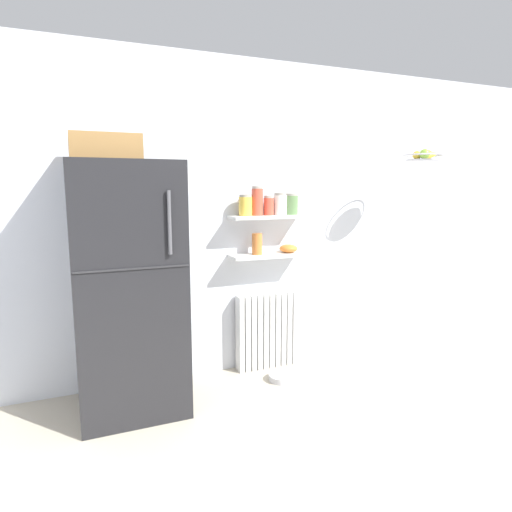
# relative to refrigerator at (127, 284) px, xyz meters

# --- Properties ---
(ground_plane) EXTENTS (7.04, 7.04, 0.00)m
(ground_plane) POSITION_rel_refrigerator_xyz_m (1.19, -1.15, -0.91)
(ground_plane) COLOR #B2A893
(back_wall) EXTENTS (7.04, 0.10, 2.60)m
(back_wall) POSITION_rel_refrigerator_xyz_m (1.19, 0.40, 0.39)
(back_wall) COLOR silver
(back_wall) RESTS_ON ground_plane
(refrigerator) EXTENTS (0.72, 0.73, 1.90)m
(refrigerator) POSITION_rel_refrigerator_xyz_m (0.00, 0.00, 0.00)
(refrigerator) COLOR black
(refrigerator) RESTS_ON ground_plane
(radiator) EXTENTS (0.55, 0.12, 0.66)m
(radiator) POSITION_rel_refrigerator_xyz_m (1.19, 0.27, -0.58)
(radiator) COLOR white
(radiator) RESTS_ON ground_plane
(wall_shelf_lower) EXTENTS (0.66, 0.22, 0.02)m
(wall_shelf_lower) POSITION_rel_refrigerator_xyz_m (1.19, 0.24, 0.09)
(wall_shelf_lower) COLOR white
(wall_shelf_upper) EXTENTS (0.66, 0.22, 0.02)m
(wall_shelf_upper) POSITION_rel_refrigerator_xyz_m (1.19, 0.24, 0.42)
(wall_shelf_upper) COLOR white
(storage_jar_0) EXTENTS (0.11, 0.11, 0.17)m
(storage_jar_0) POSITION_rel_refrigerator_xyz_m (0.98, 0.24, 0.52)
(storage_jar_0) COLOR yellow
(storage_jar_0) RESTS_ON wall_shelf_upper
(storage_jar_1) EXTENTS (0.09, 0.09, 0.24)m
(storage_jar_1) POSITION_rel_refrigerator_xyz_m (1.09, 0.24, 0.55)
(storage_jar_1) COLOR #C64C38
(storage_jar_1) RESTS_ON wall_shelf_upper
(storage_jar_2) EXTENTS (0.08, 0.08, 0.16)m
(storage_jar_2) POSITION_rel_refrigerator_xyz_m (1.19, 0.24, 0.51)
(storage_jar_2) COLOR #C64C38
(storage_jar_2) RESTS_ON wall_shelf_upper
(storage_jar_3) EXTENTS (0.11, 0.11, 0.18)m
(storage_jar_3) POSITION_rel_refrigerator_xyz_m (1.30, 0.24, 0.52)
(storage_jar_3) COLOR silver
(storage_jar_3) RESTS_ON wall_shelf_upper
(storage_jar_4) EXTENTS (0.11, 0.11, 0.18)m
(storage_jar_4) POSITION_rel_refrigerator_xyz_m (1.40, 0.24, 0.52)
(storage_jar_4) COLOR #5B7F4C
(storage_jar_4) RESTS_ON wall_shelf_upper
(vase) EXTENTS (0.09, 0.09, 0.18)m
(vase) POSITION_rel_refrigerator_xyz_m (1.09, 0.24, 0.19)
(vase) COLOR #CC7033
(vase) RESTS_ON wall_shelf_lower
(shelf_bowl) EXTENTS (0.16, 0.16, 0.07)m
(shelf_bowl) POSITION_rel_refrigerator_xyz_m (1.38, 0.24, 0.14)
(shelf_bowl) COLOR orange
(shelf_bowl) RESTS_ON wall_shelf_lower
(pet_food_bowl) EXTENTS (0.22, 0.22, 0.05)m
(pet_food_bowl) POSITION_rel_refrigerator_xyz_m (1.19, -0.04, -0.88)
(pet_food_bowl) COLOR #B7B7BC
(pet_food_bowl) RESTS_ON ground_plane
(hanging_fruit_basket) EXTENTS (0.33, 0.33, 0.10)m
(hanging_fruit_basket) POSITION_rel_refrigerator_xyz_m (2.44, -0.16, 0.92)
(hanging_fruit_basket) COLOR #B2B2B7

